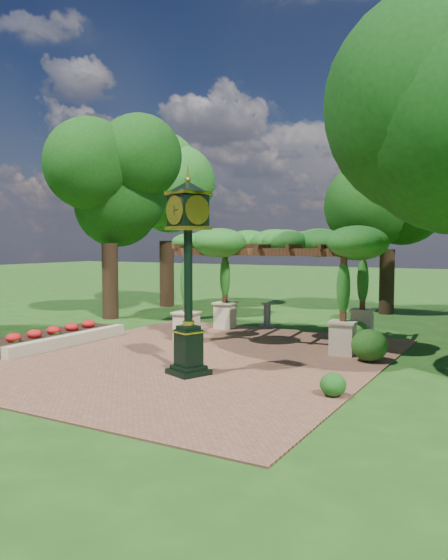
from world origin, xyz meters
The scene contains 13 objects.
ground centered at (0.00, 0.00, 0.00)m, with size 120.00×120.00×0.00m, color #1E4714.
brick_plaza centered at (0.00, 1.00, 0.02)m, with size 10.00×12.00×0.04m, color brown.
border_wall centered at (-4.60, 0.50, 0.20)m, with size 0.35×5.00×0.40m, color #C6B793.
flower_bed centered at (-5.50, 0.50, 0.18)m, with size 1.50×5.00×0.36m, color red.
pedestal_clock centered at (0.83, -0.80, 2.96)m, with size 1.26×1.26×4.95m.
pergola centered at (0.74, 4.81, 3.15)m, with size 6.41×4.35×3.84m.
sundial centered at (-0.77, 7.33, 0.42)m, with size 0.65×0.65×0.96m.
shrub_front centered at (4.65, -0.92, 0.30)m, with size 0.57×0.57×0.51m, color #194F16.
shrub_mid centered at (4.43, 2.94, 0.49)m, with size 1.01×1.01×0.91m, color #204B15.
shrub_back centered at (3.31, 5.61, 0.40)m, with size 0.79×0.79×0.71m, color #2F631C.
tree_west_near centered at (-7.86, 6.19, 5.88)m, with size 4.53×4.53×8.57m.
tree_west_far centered at (-8.37, 11.19, 6.06)m, with size 4.17×4.17×8.86m.
tree_north centered at (2.41, 13.76, 5.35)m, with size 4.28×4.28×7.81m.
Camera 1 is at (8.32, -12.19, 3.38)m, focal length 35.00 mm.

